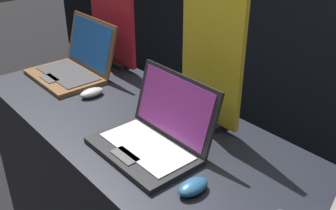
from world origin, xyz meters
The scene contains 6 objects.
laptop_front centered at (-0.77, 0.38, 1.05)m, with size 0.39×0.33×0.27m.
mouse_front centered at (-0.51, 0.31, 1.01)m, with size 0.06×0.11×0.04m.
promo_stand_front centered at (-0.77, 0.61, 1.21)m, with size 0.36×0.07×0.45m.
laptop_middle centered at (-0.01, 0.27, 1.05)m, with size 0.39×0.31×0.25m.
mouse_middle centered at (0.25, 0.21, 1.01)m, with size 0.06×0.11×0.04m.
promo_stand_middle centered at (-0.01, 0.54, 1.24)m, with size 0.29×0.07×0.51m.
Camera 1 is at (0.91, -0.45, 1.77)m, focal length 42.00 mm.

